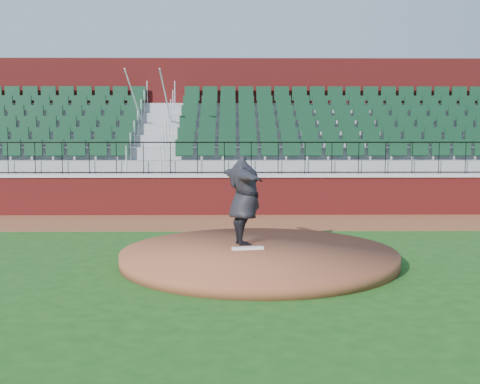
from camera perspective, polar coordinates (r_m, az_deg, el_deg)
ground at (r=12.68m, az=0.09°, el=-6.56°), size 90.00×90.00×0.00m
warning_track at (r=17.99m, az=-0.16°, el=-2.80°), size 34.00×3.20×0.01m
field_wall at (r=19.50m, az=-0.20°, el=-0.36°), size 34.00×0.35×1.20m
wall_cap at (r=19.44m, az=-0.20°, el=1.54°), size 34.00×0.45×0.10m
wall_railing at (r=19.40m, az=-0.20°, el=3.16°), size 34.00×0.05×1.00m
seating_stands at (r=22.11m, az=-0.27°, el=4.81°), size 34.00×5.10×4.60m
concourse_wall at (r=24.90m, az=-0.32°, el=5.97°), size 34.00×0.50×5.50m
pitchers_mound at (r=12.66m, az=1.75°, el=-6.01°), size 5.65×5.65×0.25m
pitching_rubber at (r=12.76m, az=0.73°, el=-5.24°), size 0.68×0.27×0.04m
pitcher at (r=13.14m, az=0.38°, el=-0.76°), size 1.28×2.45×1.92m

